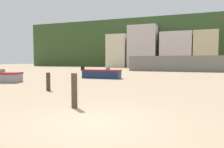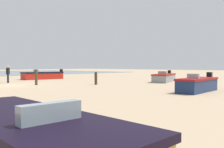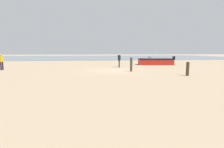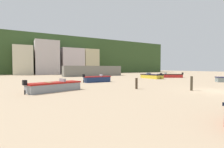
# 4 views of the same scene
# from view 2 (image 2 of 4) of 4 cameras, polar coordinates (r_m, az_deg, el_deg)

# --- Properties ---
(ground_plane) EXTENTS (160.00, 160.00, 0.00)m
(ground_plane) POSITION_cam_2_polar(r_m,az_deg,el_deg) (22.03, -22.18, -2.42)
(ground_plane) COLOR tan
(boat_navy_0) EXTENTS (4.20, 1.37, 1.18)m
(boat_navy_0) POSITION_cam_2_polar(r_m,az_deg,el_deg) (16.12, 19.26, -2.34)
(boat_navy_0) COLOR navy
(boat_navy_0) RESTS_ON ground
(boat_yellow_1) EXTENTS (2.00, 5.36, 1.11)m
(boat_yellow_1) POSITION_cam_2_polar(r_m,az_deg,el_deg) (4.64, -19.57, -13.29)
(boat_yellow_1) COLOR gold
(boat_yellow_1) RESTS_ON ground
(boat_grey_3) EXTENTS (4.96, 2.81, 1.12)m
(boat_grey_3) POSITION_cam_2_polar(r_m,az_deg,el_deg) (25.34, 12.05, -0.83)
(boat_grey_3) COLOR gray
(boat_grey_3) RESTS_ON ground
(boat_red_4) EXTENTS (5.12, 2.37, 1.19)m
(boat_red_4) POSITION_cam_2_polar(r_m,az_deg,el_deg) (30.57, -15.83, -0.34)
(boat_red_4) COLOR #B12218
(boat_red_4) RESTS_ON ground
(mooring_post_near_water) EXTENTS (0.22, 0.22, 1.31)m
(mooring_post_near_water) POSITION_cam_2_polar(r_m,az_deg,el_deg) (21.48, -17.20, -0.72)
(mooring_post_near_water) COLOR #433B2B
(mooring_post_near_water) RESTS_ON ground
(mooring_post_mid_beach) EXTENTS (0.24, 0.24, 1.07)m
(mooring_post_mid_beach) POSITION_cam_2_polar(r_m,az_deg,el_deg) (21.02, -3.77, -1.02)
(mooring_post_mid_beach) COLOR #403123
(mooring_post_mid_beach) RESTS_ON ground
(beach_walker_distant) EXTENTS (0.41, 0.54, 1.62)m
(beach_walker_distant) POSITION_cam_2_polar(r_m,az_deg,el_deg) (25.01, -23.02, 0.26)
(beach_walker_distant) COLOR #1C2529
(beach_walker_distant) RESTS_ON ground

